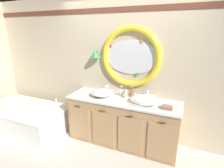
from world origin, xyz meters
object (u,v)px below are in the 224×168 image
object	(u,v)px
sink_basin_left	(102,93)
folded_hand_towel	(167,107)
sink_basin_right	(145,100)
soap_dispenser	(126,94)
toothbrush_holder_left	(121,93)
toothbrush_holder_right	(132,93)
bathtub	(26,115)

from	to	relation	value
sink_basin_left	folded_hand_towel	world-z (taller)	sink_basin_left
sink_basin_left	sink_basin_right	world-z (taller)	sink_basin_left
sink_basin_left	soap_dispenser	size ratio (longest dim) A/B	2.38
sink_basin_right	folded_hand_towel	distance (m)	0.36
toothbrush_holder_left	folded_hand_towel	xyz separation A→B (m)	(0.83, -0.25, -0.04)
sink_basin_left	soap_dispenser	bearing A→B (deg)	12.64
folded_hand_towel	toothbrush_holder_left	bearing A→B (deg)	163.27
toothbrush_holder_left	toothbrush_holder_right	size ratio (longest dim) A/B	0.85
bathtub	sink_basin_left	world-z (taller)	sink_basin_left
sink_basin_right	toothbrush_holder_left	xyz separation A→B (m)	(-0.47, 0.17, -0.01)
sink_basin_left	sink_basin_right	size ratio (longest dim) A/B	0.83
folded_hand_towel	sink_basin_left	bearing A→B (deg)	176.10
toothbrush_holder_left	soap_dispenser	world-z (taller)	toothbrush_holder_left
toothbrush_holder_right	folded_hand_towel	size ratio (longest dim) A/B	1.33
bathtub	sink_basin_right	bearing A→B (deg)	7.75
toothbrush_holder_right	sink_basin_right	bearing A→B (deg)	-36.95
bathtub	sink_basin_left	size ratio (longest dim) A/B	4.47
bathtub	soap_dispenser	distance (m)	2.16
toothbrush_holder_right	bathtub	bearing A→B (deg)	-165.50
soap_dispenser	folded_hand_towel	bearing A→B (deg)	-13.57
bathtub	soap_dispenser	size ratio (longest dim) A/B	10.62
bathtub	soap_dispenser	xyz separation A→B (m)	(2.02, 0.42, 0.62)
toothbrush_holder_left	soap_dispenser	size ratio (longest dim) A/B	1.19
bathtub	sink_basin_right	world-z (taller)	sink_basin_right
sink_basin_right	soap_dispenser	xyz separation A→B (m)	(-0.36, 0.09, 0.01)
sink_basin_right	bathtub	bearing A→B (deg)	-172.25
bathtub	sink_basin_right	xyz separation A→B (m)	(2.38, 0.32, 0.62)
bathtub	folded_hand_towel	distance (m)	2.80
bathtub	sink_basin_right	size ratio (longest dim) A/B	3.69
sink_basin_right	folded_hand_towel	size ratio (longest dim) A/B	2.75
toothbrush_holder_left	folded_hand_towel	distance (m)	0.87
sink_basin_left	sink_basin_right	distance (m)	0.78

